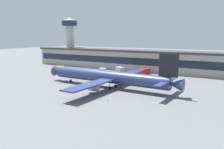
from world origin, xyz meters
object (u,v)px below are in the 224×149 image
Objects in this scene: pushback_tractor at (61,67)px; catering_truck at (120,70)px; traffic_cone_0 at (108,100)px; fuel_truck at (144,72)px; follow_me_car at (103,69)px; traffic_cone_1 at (81,89)px; control_tower at (70,36)px; airliner at (109,77)px.

catering_truck is (45.16, 0.44, 1.24)m from pushback_tractor.
traffic_cone_0 is (22.21, -49.84, -2.00)m from catering_truck.
fuel_truck reaches higher than pushback_tractor.
follow_me_car reaches higher than traffic_cone_1.
fuel_truck reaches higher than traffic_cone_0.
traffic_cone_0 is at bearing -80.07° from fuel_truck.
fuel_truck is 58.02m from pushback_tractor.
follow_me_car is at bearing -23.57° from control_tower.
pushback_tractor is at bearing 150.83° from airliner.
airliner is 34.86m from catering_truck.
fuel_truck is 47.64m from traffic_cone_1.
catering_truck is (57.27, -24.06, -19.59)m from control_tower.
airliner is at bearing 119.68° from traffic_cone_0.
follow_me_car is 67.11m from traffic_cone_0.
follow_me_car is 0.51× the size of fuel_truck.
control_tower is at bearing 164.74° from fuel_truck.
pushback_tractor reaches higher than traffic_cone_0.
catering_truck is at bearing -20.60° from follow_me_car.
airliner is 109.36× the size of traffic_cone_1.
follow_me_car is at bearing 178.42° from fuel_truck.
control_tower reaches higher than traffic_cone_1.
traffic_cone_1 is (49.47, -41.45, -0.76)m from pushback_tractor.
pushback_tractor is (12.11, -24.50, -20.83)m from control_tower.
airliner is at bearing -29.17° from pushback_tractor.
control_tower is 110.65m from traffic_cone_0.
fuel_truck is 55.70m from traffic_cone_0.
airliner is 37.63m from fuel_truck.
traffic_cone_0 is at bearing -36.25° from pushback_tractor.
follow_me_car is at bearing 124.03° from traffic_cone_0.
control_tower reaches higher than fuel_truck.
follow_me_car is 7.87× the size of traffic_cone_0.
catering_truck is at bearing 110.77° from airliner.
airliner is 110.76× the size of traffic_cone_0.
airliner is 14.08× the size of follow_me_car.
control_tower is (-69.61, 56.59, 17.31)m from airliner.
traffic_cone_0 is (67.36, -49.40, -0.76)m from pushback_tractor.
fuel_truck is at bearing 21.66° from catering_truck.
airliner is at bearing -90.40° from fuel_truck.
pushback_tractor is 9.33× the size of traffic_cone_1.
follow_me_car is 0.83× the size of pushback_tractor.
catering_truck reaches higher than pushback_tractor.
pushback_tractor is at bearing 140.04° from traffic_cone_1.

